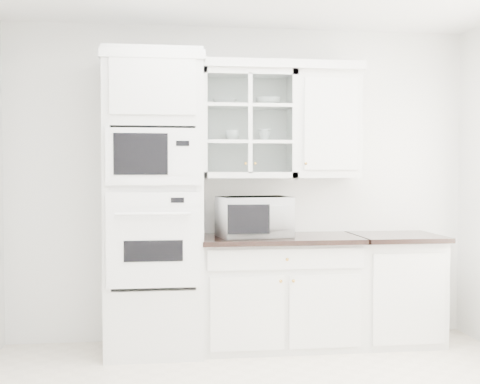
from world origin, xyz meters
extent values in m
cube|color=white|center=(0.00, 1.74, 1.35)|extent=(4.00, 0.02, 2.70)
cube|color=silver|center=(-0.75, 1.43, 1.20)|extent=(0.76, 0.65, 2.40)
cube|color=white|center=(-0.75, 1.09, 0.94)|extent=(0.70, 0.03, 0.72)
cube|color=black|center=(-0.75, 1.07, 0.86)|extent=(0.44, 0.01, 0.16)
cube|color=white|center=(-0.75, 1.09, 1.56)|extent=(0.70, 0.03, 0.43)
cube|color=black|center=(-0.84, 1.07, 1.58)|extent=(0.40, 0.01, 0.31)
cube|color=silver|center=(0.28, 1.45, 0.44)|extent=(1.30, 0.60, 0.88)
cube|color=black|center=(0.28, 1.42, 0.90)|extent=(1.32, 0.67, 0.04)
cube|color=silver|center=(1.28, 1.45, 0.44)|extent=(0.70, 0.60, 0.88)
cube|color=black|center=(1.28, 1.42, 0.90)|extent=(0.72, 0.67, 0.04)
cube|color=silver|center=(0.03, 1.58, 1.85)|extent=(0.80, 0.33, 0.90)
cube|color=silver|center=(0.03, 1.58, 1.70)|extent=(0.74, 0.29, 0.02)
cube|color=silver|center=(0.03, 1.58, 2.00)|extent=(0.74, 0.29, 0.02)
cube|color=silver|center=(0.71, 1.58, 1.85)|extent=(0.55, 0.33, 0.90)
cube|color=white|center=(-0.07, 1.56, 2.33)|extent=(2.14, 0.38, 0.07)
imported|color=white|center=(0.06, 1.42, 1.08)|extent=(0.64, 0.56, 0.33)
imported|color=white|center=(-0.16, 1.60, 2.04)|extent=(0.24, 0.24, 0.05)
imported|color=white|center=(0.20, 1.58, 2.04)|extent=(0.26, 0.26, 0.07)
imported|color=white|center=(-0.10, 1.58, 1.76)|extent=(0.15, 0.15, 0.09)
imported|color=white|center=(0.17, 1.57, 1.76)|extent=(0.14, 0.14, 0.10)
camera|label=1|loc=(-0.66, -3.45, 1.46)|focal=45.00mm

